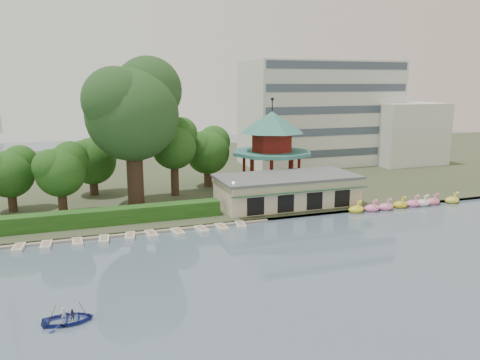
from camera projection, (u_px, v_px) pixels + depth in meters
name	position (u px, v px, depth m)	size (l,w,h in m)	color
ground_plane	(289.00, 282.00, 38.85)	(220.00, 220.00, 0.00)	slate
shore	(170.00, 171.00, 86.87)	(220.00, 70.00, 0.40)	#424930
embankment	(226.00, 223.00, 54.81)	(220.00, 0.60, 0.30)	gray
dock	(121.00, 234.00, 50.84)	(34.00, 1.60, 0.24)	gray
boathouse	(287.00, 190.00, 61.91)	(18.60, 9.39, 3.90)	beige
pavilion	(272.00, 142.00, 70.79)	(12.40, 12.40, 13.50)	beige
office_building	(334.00, 117.00, 92.73)	(38.00, 18.00, 20.00)	silver
hedge	(91.00, 218.00, 52.68)	(30.00, 2.00, 1.80)	#25551A
lamp_post	(233.00, 192.00, 56.22)	(0.36, 0.36, 4.28)	black
big_tree	(133.00, 107.00, 59.37)	(12.97, 12.09, 19.33)	#3A281C
small_trees	(110.00, 158.00, 63.49)	(39.62, 16.51, 11.12)	#3A281C
swan_boats	(405.00, 204.00, 62.11)	(17.37, 2.06, 1.92)	yellow
moored_rowboats	(115.00, 238.00, 49.28)	(29.56, 2.68, 0.36)	silver
rowboat_with_passengers	(68.00, 316.00, 32.13)	(4.93, 3.60, 2.01)	#2C3B96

